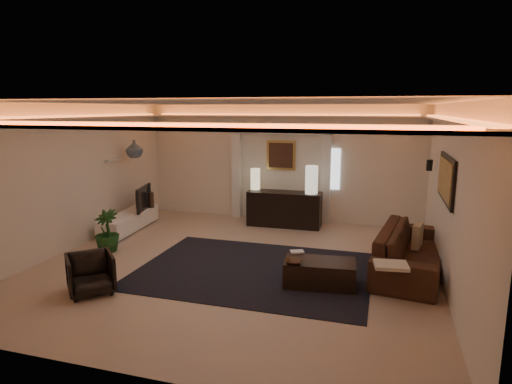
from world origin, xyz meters
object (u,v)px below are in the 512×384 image
(sofa, at_px, (411,250))
(coffee_table, at_px, (320,273))
(console, at_px, (284,210))
(armchair, at_px, (91,274))

(sofa, distance_m, coffee_table, 1.80)
(console, xyz_separation_m, coffee_table, (1.36, -3.36, -0.20))
(sofa, height_order, coffee_table, sofa)
(coffee_table, height_order, armchair, armchair)
(console, distance_m, sofa, 3.60)
(console, height_order, sofa, console)
(coffee_table, bearing_deg, armchair, -164.62)
(armchair, bearing_deg, sofa, -17.79)
(console, distance_m, armchair, 5.06)
(sofa, bearing_deg, armchair, 124.95)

